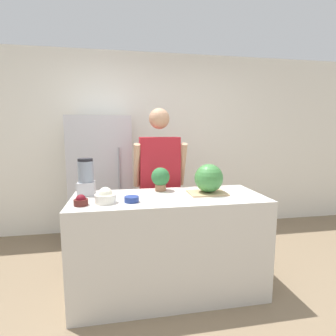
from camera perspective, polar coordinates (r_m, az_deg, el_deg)
name	(u,v)px	position (r m, az deg, el deg)	size (l,w,h in m)	color
ground_plane	(176,315)	(2.45, 1.83, -29.37)	(14.00, 14.00, 0.00)	#7F6B51
wall_back	(149,143)	(3.95, -4.26, 5.35)	(8.00, 0.06, 2.60)	white
counter_island	(169,244)	(2.51, 0.15, -16.26)	(1.71, 0.70, 0.91)	beige
refrigerator	(102,180)	(3.59, -14.09, -2.63)	(0.77, 0.73, 1.67)	#B7B7BC
person	(160,185)	(2.94, -1.86, -3.62)	(0.57, 0.27, 1.73)	gray
cutting_board	(207,193)	(2.48, 8.54, -5.37)	(0.35, 0.26, 0.01)	tan
watermelon	(209,178)	(2.45, 8.87, -2.19)	(0.26, 0.26, 0.26)	#3D7F3D
bowl_cherries	(81,201)	(2.17, -18.43, -6.83)	(0.11, 0.11, 0.09)	#511E19
bowl_cream	(105,197)	(2.19, -13.47, -6.10)	(0.17, 0.17, 0.13)	white
bowl_small_blue	(132,199)	(2.18, -7.93, -6.75)	(0.12, 0.12, 0.05)	navy
blender	(86,178)	(2.49, -17.43, -2.01)	(0.15, 0.15, 0.33)	#B7B7BC
potted_plant	(160,178)	(2.54, -1.65, -2.16)	(0.18, 0.18, 0.23)	#996647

